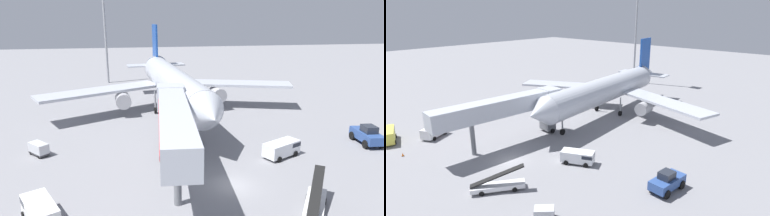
{
  "view_description": "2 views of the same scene",
  "coord_description": "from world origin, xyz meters",
  "views": [
    {
      "loc": [
        -9.25,
        -29.63,
        16.58
      ],
      "look_at": [
        -1.63,
        15.31,
        3.97
      ],
      "focal_mm": 31.77,
      "sensor_mm": 36.0,
      "label": 1
    },
    {
      "loc": [
        36.15,
        -24.94,
        21.4
      ],
      "look_at": [
        -4.19,
        19.04,
        2.86
      ],
      "focal_mm": 30.13,
      "sensor_mm": 36.0,
      "label": 2
    }
  ],
  "objects": [
    {
      "name": "service_van_rear_right",
      "position": [
        7.82,
        6.08,
        1.08
      ],
      "size": [
        5.09,
        3.87,
        1.87
      ],
      "color": "white",
      "rests_on": "ground"
    },
    {
      "name": "ground_plane",
      "position": [
        0.0,
        0.0,
        0.0
      ],
      "size": [
        300.0,
        300.0,
        0.0
      ],
      "primitive_type": "plane",
      "color": "gray"
    },
    {
      "name": "baggage_cart_near_right",
      "position": [
        -21.19,
        11.34,
        0.86
      ],
      "size": [
        2.76,
        2.83,
        1.56
      ],
      "color": "#38383D",
      "rests_on": "ground"
    },
    {
      "name": "service_van_mid_left",
      "position": [
        -17.46,
        -3.32,
        1.09
      ],
      "size": [
        3.99,
        5.08,
        1.89
      ],
      "color": "white",
      "rests_on": "ground"
    },
    {
      "name": "airplane_at_gate",
      "position": [
        -3.11,
        26.79,
        5.39
      ],
      "size": [
        44.33,
        44.39,
        14.56
      ],
      "color": "#B7BCC6",
      "rests_on": "ground"
    },
    {
      "name": "belt_loader_truck",
      "position": [
        5.45,
        -5.94,
        0.76
      ],
      "size": [
        4.94,
        6.29,
        3.13
      ],
      "color": "white",
      "rests_on": "ground"
    },
    {
      "name": "pushback_tug",
      "position": [
        20.62,
        8.09,
        1.2
      ],
      "size": [
        2.91,
        5.21,
        2.58
      ],
      "color": "#2D4C8E",
      "rests_on": "ground"
    },
    {
      "name": "jet_bridge",
      "position": [
        -5.5,
        3.93,
        6.08
      ],
      "size": [
        4.76,
        22.61,
        7.93
      ],
      "color": "#B2B7C1",
      "rests_on": "ground"
    }
  ]
}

